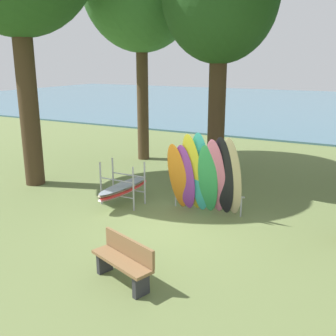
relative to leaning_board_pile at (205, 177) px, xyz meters
name	(u,v)px	position (x,y,z in m)	size (l,w,h in m)	color
ground_plane	(173,224)	(-0.46, -0.94, -1.06)	(80.00, 80.00, 0.00)	olive
lake_water	(321,106)	(-0.46, 28.89, -1.01)	(80.00, 36.00, 0.10)	#477084
leaning_board_pile	(205,177)	(0.00, 0.00, 0.00)	(2.05, 0.93, 2.29)	orange
board_storage_rack	(124,188)	(-2.35, -0.32, -0.57)	(1.15, 2.13, 1.25)	#9EA0A5
park_bench	(124,260)	(-0.04, -3.77, -0.61)	(1.46, 0.85, 0.85)	#2D2D33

